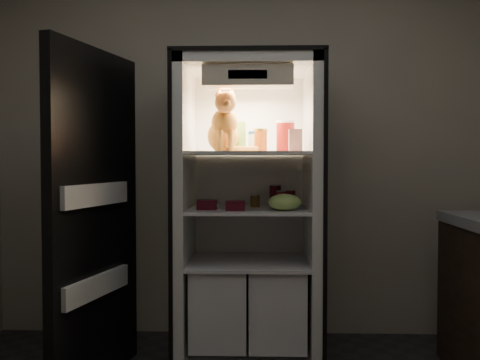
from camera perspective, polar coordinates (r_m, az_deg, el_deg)
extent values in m
plane|color=beige|center=(3.80, 1.02, 3.80)|extent=(3.60, 0.00, 3.60)
cube|color=white|center=(3.68, 0.99, -2.76)|extent=(0.85, 0.06, 1.85)
cube|color=white|center=(3.39, -5.79, -3.17)|extent=(0.06, 0.70, 1.85)
cube|color=white|center=(3.38, 7.63, -3.20)|extent=(0.06, 0.70, 1.85)
cube|color=white|center=(3.40, 0.92, 11.98)|extent=(0.85, 0.70, 0.06)
cube|color=white|center=(3.56, 0.90, -17.72)|extent=(0.85, 0.70, 0.06)
cube|color=black|center=(3.40, -6.49, -3.17)|extent=(0.02, 0.72, 1.87)
cube|color=black|center=(3.38, 8.34, -3.20)|extent=(0.02, 0.72, 1.87)
cube|color=black|center=(3.41, 0.92, 12.68)|extent=(0.90, 0.72, 0.02)
cube|color=white|center=(3.32, 0.90, 2.86)|extent=(0.73, 0.62, 0.02)
cube|color=white|center=(3.33, 0.90, -3.17)|extent=(0.73, 0.62, 0.02)
cube|color=white|center=(3.44, -2.10, -12.82)|extent=(0.34, 0.58, 0.48)
cube|color=white|center=(3.44, 3.89, -12.85)|extent=(0.34, 0.58, 0.48)
cube|color=white|center=(3.38, 0.90, -8.75)|extent=(0.73, 0.62, 0.02)
cube|color=beige|center=(3.15, 0.85, 10.95)|extent=(0.52, 0.18, 0.12)
cube|color=black|center=(3.06, 0.82, 11.20)|extent=(0.22, 0.01, 0.05)
cube|color=black|center=(3.08, -15.19, -3.77)|extent=(0.27, 0.86, 1.85)
cube|color=white|center=(3.08, -15.19, -10.84)|extent=(0.21, 0.63, 0.12)
cube|color=white|center=(3.01, -15.28, -1.51)|extent=(0.21, 0.63, 0.12)
ellipsoid|color=#B95617|center=(3.33, -1.85, 4.68)|extent=(0.23, 0.27, 0.20)
ellipsoid|color=#B95617|center=(3.24, -1.68, 6.12)|extent=(0.18, 0.17, 0.17)
sphere|color=orange|center=(3.19, -1.57, 8.27)|extent=(0.15, 0.15, 0.13)
sphere|color=orange|center=(3.13, -1.47, 8.11)|extent=(0.06, 0.06, 0.05)
cone|color=orange|center=(3.20, -2.28, 9.37)|extent=(0.06, 0.06, 0.06)
cone|color=orange|center=(3.21, -0.89, 9.35)|extent=(0.06, 0.06, 0.06)
cylinder|color=#B95617|center=(3.17, -2.12, 4.21)|extent=(0.03, 0.03, 0.13)
cylinder|color=#B95617|center=(3.17, -1.01, 4.21)|extent=(0.03, 0.03, 0.13)
cylinder|color=#B95617|center=(3.25, 0.16, 3.36)|extent=(0.21, 0.16, 0.03)
cylinder|color=green|center=(3.41, 0.00, 4.47)|extent=(0.07, 0.07, 0.17)
cylinder|color=green|center=(3.41, 0.00, 6.06)|extent=(0.07, 0.07, 0.02)
cylinder|color=white|center=(3.44, 1.69, 3.94)|extent=(0.09, 0.09, 0.11)
cylinder|color=#184FAE|center=(3.44, 1.70, 5.05)|extent=(0.10, 0.10, 0.02)
cylinder|color=maroon|center=(3.35, 2.21, 4.13)|extent=(0.08, 0.08, 0.13)
cylinder|color=gold|center=(3.35, 2.21, 5.35)|extent=(0.08, 0.08, 0.01)
cylinder|color=#A41B15|center=(3.39, 4.86, 4.53)|extent=(0.11, 0.11, 0.18)
cylinder|color=white|center=(3.40, 4.87, 6.19)|extent=(0.12, 0.12, 0.02)
cube|color=silver|center=(3.20, 5.92, 4.24)|extent=(0.08, 0.08, 0.13)
cylinder|color=black|center=(3.47, 3.78, -1.69)|extent=(0.07, 0.07, 0.13)
cylinder|color=#B2B2B2|center=(3.47, 3.78, -0.55)|extent=(0.08, 0.08, 0.00)
cylinder|color=black|center=(3.37, 5.41, -2.03)|extent=(0.06, 0.06, 0.11)
cylinder|color=#B2B2B2|center=(3.37, 5.42, -1.08)|extent=(0.06, 0.06, 0.00)
cylinder|color=black|center=(3.26, 4.44, -2.16)|extent=(0.06, 0.06, 0.11)
cylinder|color=#B2B2B2|center=(3.25, 4.44, -1.18)|extent=(0.06, 0.06, 0.00)
cylinder|color=brown|center=(3.39, 1.61, -2.27)|extent=(0.06, 0.06, 0.08)
cylinder|color=#B2B2B2|center=(3.39, 1.61, -1.56)|extent=(0.06, 0.06, 0.01)
ellipsoid|color=#8CB353|center=(3.17, 4.79, -2.37)|extent=(0.20, 0.14, 0.10)
cube|color=#520D16|center=(3.23, -3.52, -2.65)|extent=(0.12, 0.12, 0.06)
cube|color=#520D16|center=(3.17, -0.50, -2.75)|extent=(0.11, 0.11, 0.06)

